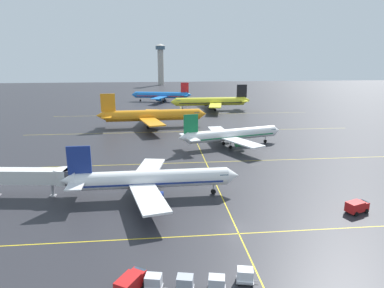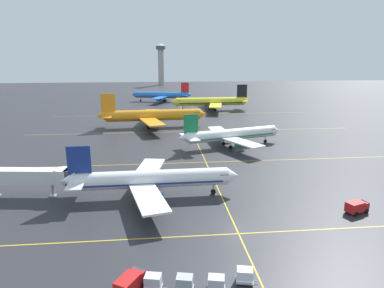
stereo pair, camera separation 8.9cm
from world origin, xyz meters
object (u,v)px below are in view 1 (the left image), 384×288
Objects in this scene: airliner_front_gate at (151,179)px; jet_bridge at (35,176)px; airliner_far_left_stand at (211,102)px; service_truck_red_van at (131,282)px; airliner_far_right_stand at (162,95)px; baggage_cart_row_second at (185,283)px; control_tower at (161,61)px; service_truck_catering at (357,206)px; baggage_cart_row_fourth at (245,276)px; baggage_cart_row_leftmost at (153,282)px; baggage_cart_row_middle at (217,283)px; airliner_second_row at (231,135)px; airliner_third_row at (152,116)px.

airliner_front_gate is 22.41m from jet_bridge.
airliner_far_left_stand reaches higher than airliner_front_gate.
service_truck_red_van is at bearing -56.08° from jet_bridge.
jet_bridge is (-26.44, -135.72, 0.26)m from airliner_far_right_stand.
control_tower reaches higher than baggage_cart_row_second.
service_truck_catering is at bearing 28.78° from baggage_cart_row_second.
baggage_cart_row_leftmost is at bearing -179.51° from baggage_cart_row_fourth.
service_truck_red_van is at bearing -94.21° from airliner_front_gate.
baggage_cart_row_fourth is at bearing 16.86° from baggage_cart_row_middle.
airliner_far_left_stand is 8.92× the size of service_truck_red_van.
baggage_cart_row_fourth is 0.08× the size of control_tower.
airliner_far_right_stand is at bearing 88.75° from baggage_cart_row_leftmost.
service_truck_red_van is 13.61m from baggage_cart_row_fourth.
service_truck_red_van is at bearing -111.91° from airliner_second_row.
airliner_far_left_stand reaches higher than service_truck_red_van.
airliner_third_row is 67.38m from jet_bridge.
airliner_front_gate is at bearing 98.68° from baggage_cart_row_second.
service_truck_red_van is at bearing -102.87° from airliner_far_left_stand.
airliner_front_gate is 0.96× the size of airliner_far_right_stand.
service_truck_catering is at bearing -74.85° from airliner_second_row.
service_truck_red_van reaches higher than baggage_cart_row_fourth.
baggage_cart_row_leftmost is (1.19, -93.86, -3.41)m from airliner_third_row.
baggage_cart_row_leftmost is 0.16× the size of jet_bridge.
control_tower reaches higher than airliner_front_gate.
airliner_front_gate is 138.52m from airliner_far_right_stand.
service_truck_red_van is (-25.32, -62.98, -2.42)m from airliner_second_row.
jet_bridge is (-22.24, 2.74, 0.42)m from airliner_front_gate.
baggage_cart_row_leftmost is at bearing -154.55° from service_truck_catering.
airliner_far_right_stand is at bearing 87.85° from service_truck_red_van.
service_truck_red_van is (-2.01, -27.34, -2.45)m from airliner_front_gate.
jet_bridge is at bearing 134.16° from baggage_cart_row_middle.
airliner_second_row is at bearing 73.30° from baggage_cart_row_second.
airliner_front_gate reaches higher than service_truck_red_van.
service_truck_catering is 59.62m from jet_bridge.
airliner_far_right_stand is 166.85m from baggage_cart_row_middle.
airliner_third_row is 1.17× the size of airliner_far_right_stand.
airliner_third_row is 94.62m from baggage_cart_row_fourth.
control_tower reaches higher than service_truck_catering.
baggage_cart_row_middle is (-27.89, -17.79, -0.17)m from service_truck_catering.
jet_bridge is at bearing -116.33° from airliner_far_left_stand.
airliner_front_gate is at bearing -91.25° from control_tower.
airliner_far_left_stand is 134.63m from baggage_cart_row_leftmost.
airliner_far_right_stand is 12.40× the size of baggage_cart_row_middle.
control_tower is (-2.43, 279.69, 19.88)m from baggage_cart_row_middle.
baggage_cart_row_leftmost is at bearing -89.27° from airliner_third_row.
jet_bridge is 250.72m from control_tower.
baggage_cart_row_middle is at bearing -89.50° from control_tower.
airliner_far_right_stand is at bearing 101.98° from service_truck_catering.
control_tower reaches higher than baggage_cart_row_middle.
airliner_far_right_stand is at bearing 90.02° from baggage_cart_row_second.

